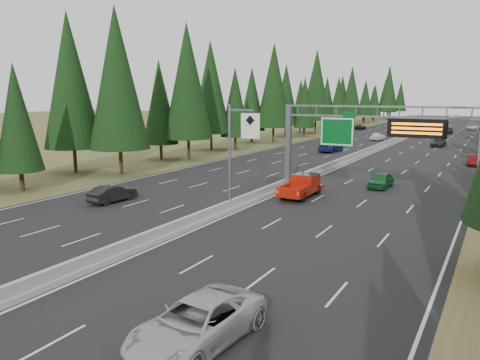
{
  "coord_description": "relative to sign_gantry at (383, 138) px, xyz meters",
  "views": [
    {
      "loc": [
        17.56,
        -4.51,
        8.75
      ],
      "look_at": [
        3.71,
        20.0,
        3.61
      ],
      "focal_mm": 35.0,
      "sensor_mm": 36.0,
      "label": 1
    }
  ],
  "objects": [
    {
      "name": "car_onc_blue",
      "position": [
        -14.54,
        30.1,
        -4.36
      ],
      "size": [
        2.79,
        5.87,
        1.65
      ],
      "primitive_type": "imported",
      "rotation": [
        0.0,
        0.0,
        3.06
      ],
      "color": "navy",
      "rests_on": "road"
    },
    {
      "name": "red_pickup",
      "position": [
        -6.14,
        -2.04,
        -4.14
      ],
      "size": [
        2.07,
        5.79,
        1.89
      ],
      "color": "black",
      "rests_on": "road"
    },
    {
      "name": "tree_row_left",
      "position": [
        -30.64,
        37.62,
        3.73
      ],
      "size": [
        12.3,
        244.78,
        18.94
      ],
      "color": "black",
      "rests_on": "ground"
    },
    {
      "name": "car_ahead_far",
      "position": [
        -2.48,
        75.88,
        -4.4
      ],
      "size": [
        1.91,
        4.67,
        1.58
      ],
      "primitive_type": "imported",
      "rotation": [
        0.0,
        0.0,
        -0.01
      ],
      "color": "black",
      "rests_on": "road"
    },
    {
      "name": "silver_minivan",
      "position": [
        -0.13,
        -26.88,
        -4.38
      ],
      "size": [
        3.13,
        6.01,
        1.61
      ],
      "primitive_type": "imported",
      "rotation": [
        0.0,
        0.0,
        -0.08
      ],
      "color": "#B6B6BB",
      "rests_on": "road"
    },
    {
      "name": "road",
      "position": [
        -8.92,
        45.12,
        -5.23
      ],
      "size": [
        32.0,
        260.0,
        0.08
      ],
      "primitive_type": "cube",
      "color": "black",
      "rests_on": "ground"
    },
    {
      "name": "car_ahead_white",
      "position": [
        1.8,
        92.01,
        -4.43
      ],
      "size": [
        2.59,
        5.51,
        1.53
      ],
      "primitive_type": "imported",
      "rotation": [
        0.0,
        0.0,
        -0.01
      ],
      "color": "silver",
      "rests_on": "road"
    },
    {
      "name": "car_onc_far",
      "position": [
        -23.42,
        79.69,
        -4.54
      ],
      "size": [
        2.3,
        4.74,
        1.3
      ],
      "primitive_type": "imported",
      "rotation": [
        0.0,
        0.0,
        3.17
      ],
      "color": "black",
      "rests_on": "road"
    },
    {
      "name": "car_ahead_dkgrey",
      "position": [
        -0.92,
        46.14,
        -4.49
      ],
      "size": [
        2.24,
        4.92,
        1.4
      ],
      "primitive_type": "imported",
      "rotation": [
        0.0,
        0.0,
        -0.06
      ],
      "color": "black",
      "rests_on": "road"
    },
    {
      "name": "shoulder_left",
      "position": [
        -26.72,
        45.12,
        -5.24
      ],
      "size": [
        3.6,
        260.0,
        0.06
      ],
      "primitive_type": "cube",
      "color": "#4F5728",
      "rests_on": "ground"
    },
    {
      "name": "car_ahead_dkred",
      "position": [
        5.58,
        25.16,
        -4.55
      ],
      "size": [
        1.62,
        3.95,
        1.27
      ],
      "primitive_type": "imported",
      "rotation": [
        0.0,
        0.0,
        0.07
      ],
      "color": "#590C10",
      "rests_on": "road"
    },
    {
      "name": "car_onc_near",
      "position": [
        -18.93,
        -11.87,
        -4.49
      ],
      "size": [
        1.78,
        4.35,
        1.4
      ],
      "primitive_type": "imported",
      "rotation": [
        0.0,
        0.0,
        3.07
      ],
      "color": "black",
      "rests_on": "road"
    },
    {
      "name": "sign_gantry",
      "position": [
        0.0,
        0.0,
        0.0
      ],
      "size": [
        16.75,
        0.98,
        7.8
      ],
      "color": "slate",
      "rests_on": "road"
    },
    {
      "name": "car_ahead_green",
      "position": [
        -1.13,
        5.12,
        -4.47
      ],
      "size": [
        1.91,
        4.28,
        1.43
      ],
      "primitive_type": "imported",
      "rotation": [
        0.0,
        0.0,
        -0.05
      ],
      "color": "#166329",
      "rests_on": "road"
    },
    {
      "name": "median_barrier",
      "position": [
        -8.92,
        45.12,
        -4.85
      ],
      "size": [
        0.7,
        260.0,
        0.85
      ],
      "color": "gray",
      "rests_on": "road"
    },
    {
      "name": "hov_sign_pole",
      "position": [
        -8.33,
        -9.92,
        -0.54
      ],
      "size": [
        2.8,
        0.5,
        8.0
      ],
      "color": "slate",
      "rests_on": "road"
    },
    {
      "name": "car_onc_white",
      "position": [
        -12.56,
        52.18,
        -4.41
      ],
      "size": [
        2.28,
        4.74,
        1.56
      ],
      "primitive_type": "imported",
      "rotation": [
        0.0,
        0.0,
        3.04
      ],
      "color": "white",
      "rests_on": "road"
    }
  ]
}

